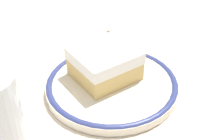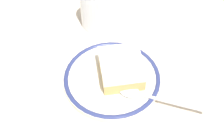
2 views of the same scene
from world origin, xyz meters
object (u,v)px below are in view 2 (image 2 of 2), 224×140
Objects in this scene: spoon at (143,95)px; cake_slice at (121,68)px; cup at (95,10)px; plate at (112,78)px.

cake_slice is at bearing 171.29° from spoon.
cake_slice reaches higher than spoon.
cup reaches higher than cake_slice.
cake_slice is at bearing 51.89° from plate.
cup is (-0.14, 0.08, 0.01)m from cake_slice.
spoon is 0.22m from cup.
plate is at bearing -176.45° from spoon.
cup is at bearing 156.15° from spoon.
plate is 0.07m from spoon.
plate is 1.64× the size of cake_slice.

